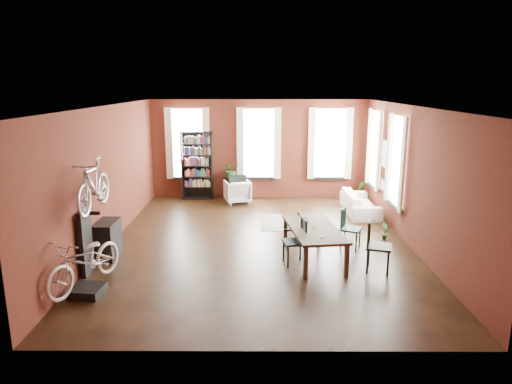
{
  "coord_description": "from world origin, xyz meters",
  "views": [
    {
      "loc": [
        -0.02,
        -10.24,
        3.68
      ],
      "look_at": [
        -0.07,
        0.6,
        1.1
      ],
      "focal_mm": 32.0,
      "sensor_mm": 36.0,
      "label": 1
    }
  ],
  "objects_px": {
    "dining_table": "(313,243)",
    "plant_stand": "(230,189)",
    "dining_chair_d": "(351,229)",
    "bike_trainer": "(88,291)",
    "bookshelf": "(197,166)",
    "white_armchair": "(237,190)",
    "dining_chair_b": "(291,228)",
    "cream_sofa": "(360,199)",
    "console_table": "(108,239)",
    "dining_chair_c": "(379,246)",
    "dining_chair_a": "(294,242)",
    "bicycle_floor": "(83,237)"
  },
  "relations": [
    {
      "from": "white_armchair",
      "to": "bicycle_floor",
      "type": "bearing_deg",
      "value": 54.95
    },
    {
      "from": "dining_table",
      "to": "cream_sofa",
      "type": "height_order",
      "value": "cream_sofa"
    },
    {
      "from": "dining_chair_a",
      "to": "white_armchair",
      "type": "bearing_deg",
      "value": -175.82
    },
    {
      "from": "plant_stand",
      "to": "console_table",
      "type": "bearing_deg",
      "value": -114.22
    },
    {
      "from": "dining_chair_c",
      "to": "dining_chair_d",
      "type": "bearing_deg",
      "value": 30.37
    },
    {
      "from": "dining_chair_b",
      "to": "plant_stand",
      "type": "xyz_separation_m",
      "value": [
        -1.69,
        4.37,
        -0.07
      ]
    },
    {
      "from": "dining_chair_b",
      "to": "bicycle_floor",
      "type": "distance_m",
      "value": 4.7
    },
    {
      "from": "dining_chair_a",
      "to": "white_armchair",
      "type": "relative_size",
      "value": 1.25
    },
    {
      "from": "dining_table",
      "to": "dining_chair_b",
      "type": "height_order",
      "value": "dining_chair_b"
    },
    {
      "from": "white_armchair",
      "to": "plant_stand",
      "type": "distance_m",
      "value": 0.57
    },
    {
      "from": "cream_sofa",
      "to": "plant_stand",
      "type": "bearing_deg",
      "value": 66.4
    },
    {
      "from": "white_armchair",
      "to": "bike_trainer",
      "type": "bearing_deg",
      "value": 55.09
    },
    {
      "from": "dining_table",
      "to": "dining_chair_b",
      "type": "xyz_separation_m",
      "value": [
        -0.4,
        0.97,
        0.04
      ]
    },
    {
      "from": "bike_trainer",
      "to": "dining_chair_d",
      "type": "bearing_deg",
      "value": 24.95
    },
    {
      "from": "dining_chair_a",
      "to": "dining_chair_b",
      "type": "distance_m",
      "value": 1.23
    },
    {
      "from": "dining_chair_c",
      "to": "cream_sofa",
      "type": "bearing_deg",
      "value": 9.83
    },
    {
      "from": "bike_trainer",
      "to": "dining_chair_a",
      "type": "bearing_deg",
      "value": 20.93
    },
    {
      "from": "dining_chair_a",
      "to": "dining_chair_c",
      "type": "xyz_separation_m",
      "value": [
        1.65,
        -0.36,
        0.03
      ]
    },
    {
      "from": "dining_chair_d",
      "to": "console_table",
      "type": "xyz_separation_m",
      "value": [
        -5.37,
        -0.55,
        -0.07
      ]
    },
    {
      "from": "bookshelf",
      "to": "bicycle_floor",
      "type": "relative_size",
      "value": 1.2
    },
    {
      "from": "dining_chair_b",
      "to": "cream_sofa",
      "type": "distance_m",
      "value": 3.46
    },
    {
      "from": "dining_chair_c",
      "to": "dining_chair_d",
      "type": "distance_m",
      "value": 1.34
    },
    {
      "from": "dining_chair_a",
      "to": "bookshelf",
      "type": "bearing_deg",
      "value": -165.28
    },
    {
      "from": "dining_chair_d",
      "to": "bicycle_floor",
      "type": "height_order",
      "value": "bicycle_floor"
    },
    {
      "from": "dining_table",
      "to": "plant_stand",
      "type": "distance_m",
      "value": 5.73
    },
    {
      "from": "white_armchair",
      "to": "dining_chair_b",
      "type": "bearing_deg",
      "value": 95.49
    },
    {
      "from": "dining_chair_b",
      "to": "cream_sofa",
      "type": "xyz_separation_m",
      "value": [
        2.2,
        2.67,
        0.0
      ]
    },
    {
      "from": "dining_table",
      "to": "cream_sofa",
      "type": "bearing_deg",
      "value": 55.78
    },
    {
      "from": "dining_chair_c",
      "to": "cream_sofa",
      "type": "height_order",
      "value": "dining_chair_c"
    },
    {
      "from": "dining_chair_d",
      "to": "bike_trainer",
      "type": "relative_size",
      "value": 1.76
    },
    {
      "from": "dining_chair_b",
      "to": "cream_sofa",
      "type": "relative_size",
      "value": 0.39
    },
    {
      "from": "dining_chair_d",
      "to": "plant_stand",
      "type": "xyz_separation_m",
      "value": [
        -3.03,
        4.65,
        -0.14
      ]
    },
    {
      "from": "bookshelf",
      "to": "dining_chair_d",
      "type": "bearing_deg",
      "value": -48.68
    },
    {
      "from": "dining_chair_c",
      "to": "bookshelf",
      "type": "xyz_separation_m",
      "value": [
        -4.39,
        5.95,
        0.58
      ]
    },
    {
      "from": "dining_table",
      "to": "bike_trainer",
      "type": "height_order",
      "value": "dining_table"
    },
    {
      "from": "dining_table",
      "to": "dining_chair_c",
      "type": "bearing_deg",
      "value": -34.43
    },
    {
      "from": "dining_table",
      "to": "dining_chair_b",
      "type": "bearing_deg",
      "value": 104.67
    },
    {
      "from": "dining_chair_a",
      "to": "dining_chair_d",
      "type": "relative_size",
      "value": 1.04
    },
    {
      "from": "bike_trainer",
      "to": "console_table",
      "type": "height_order",
      "value": "console_table"
    },
    {
      "from": "cream_sofa",
      "to": "console_table",
      "type": "bearing_deg",
      "value": 119.33
    },
    {
      "from": "dining_table",
      "to": "bookshelf",
      "type": "relative_size",
      "value": 0.97
    },
    {
      "from": "dining_table",
      "to": "dining_chair_a",
      "type": "distance_m",
      "value": 0.51
    },
    {
      "from": "dining_chair_c",
      "to": "plant_stand",
      "type": "distance_m",
      "value": 6.82
    },
    {
      "from": "bookshelf",
      "to": "bike_trainer",
      "type": "height_order",
      "value": "bookshelf"
    },
    {
      "from": "bicycle_floor",
      "to": "dining_chair_b",
      "type": "bearing_deg",
      "value": 54.63
    },
    {
      "from": "dining_table",
      "to": "dining_chair_c",
      "type": "distance_m",
      "value": 1.39
    },
    {
      "from": "white_armchair",
      "to": "bicycle_floor",
      "type": "xyz_separation_m",
      "value": [
        -2.4,
        -6.51,
        0.68
      ]
    },
    {
      "from": "bookshelf",
      "to": "plant_stand",
      "type": "bearing_deg",
      "value": 0.0
    },
    {
      "from": "dining_table",
      "to": "console_table",
      "type": "height_order",
      "value": "console_table"
    },
    {
      "from": "dining_chair_a",
      "to": "cream_sofa",
      "type": "xyz_separation_m",
      "value": [
        2.22,
        3.89,
        -0.08
      ]
    }
  ]
}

